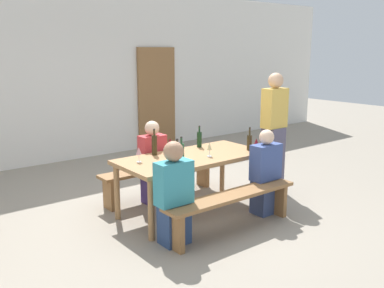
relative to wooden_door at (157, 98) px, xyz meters
name	(u,v)px	position (x,y,z in m)	size (l,w,h in m)	color
ground_plane	(192,212)	(-1.76, -3.47, -1.05)	(24.00, 24.00, 0.00)	gray
back_wall	(73,74)	(-1.76, 0.14, 0.55)	(14.00, 0.20, 3.20)	silver
wooden_door	(157,98)	(0.00, 0.00, 0.00)	(0.90, 0.06, 2.10)	olive
tasting_table	(192,162)	(-1.76, -3.47, -0.38)	(1.89, 0.89, 0.75)	#9E7247
bench_near	(232,202)	(-1.76, -4.21, -0.70)	(1.79, 0.30, 0.45)	olive
bench_far	(160,173)	(-1.76, -2.72, -0.70)	(1.79, 0.30, 0.45)	olive
wine_bottle_0	(249,142)	(-0.98, -3.70, -0.19)	(0.07, 0.07, 0.31)	#332814
wine_bottle_1	(181,153)	(-2.07, -3.66, -0.18)	(0.07, 0.07, 0.31)	#234C2D
wine_bottle_2	(154,145)	(-2.11, -3.15, -0.17)	(0.07, 0.07, 0.33)	#332814
wine_bottle_3	(177,156)	(-2.21, -3.76, -0.18)	(0.07, 0.07, 0.32)	#332814
wine_bottle_4	(199,139)	(-1.39, -3.15, -0.19)	(0.07, 0.07, 0.30)	#143319
wine_glass_0	(139,151)	(-2.45, -3.33, -0.17)	(0.07, 0.07, 0.18)	silver
wine_glass_1	(170,142)	(-1.84, -3.10, -0.18)	(0.08, 0.08, 0.17)	silver
wine_glass_2	(256,142)	(-0.98, -3.83, -0.17)	(0.07, 0.07, 0.18)	silver
wine_glass_3	(209,147)	(-1.62, -3.63, -0.18)	(0.06, 0.06, 0.17)	silver
seated_guest_near_0	(174,196)	(-2.47, -4.06, -0.51)	(0.40, 0.24, 1.13)	navy
seated_guest_near_1	(265,175)	(-1.05, -4.06, -0.54)	(0.39, 0.24, 1.09)	navy
seated_guest_far_0	(153,164)	(-1.97, -2.87, -0.51)	(0.35, 0.24, 1.14)	navy
standing_host	(273,135)	(-0.34, -3.55, -0.19)	(0.36, 0.24, 1.74)	#524E66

